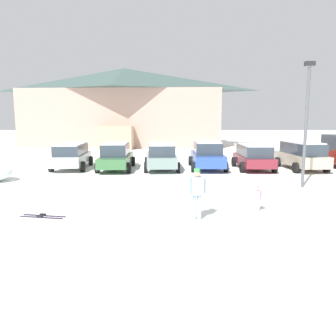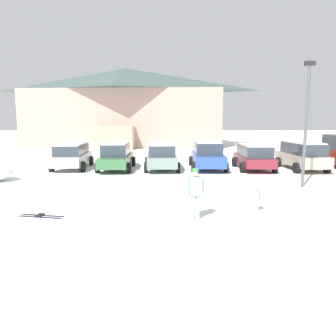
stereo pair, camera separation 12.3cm
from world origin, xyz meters
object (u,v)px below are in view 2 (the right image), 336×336
at_px(ski_lodge, 126,107).
at_px(parked_silver_wagon, 72,155).
at_px(skier_child_in_pink_snowsuit, 256,197).
at_px(lamp_post, 306,118).
at_px(parked_maroon_van, 254,156).
at_px(parked_grey_wagon, 161,155).
at_px(parked_beige_suv, 302,155).
at_px(skier_adult_in_blue_parka, 195,191).
at_px(parked_green_coupe, 116,156).
at_px(parked_blue_hatchback, 207,155).
at_px(pair_of_skis, 41,216).

distance_m(ski_lodge, parked_silver_wagon, 19.09).
relative_size(skier_child_in_pink_snowsuit, lamp_post, 0.15).
bearing_deg(parked_maroon_van, parked_grey_wagon, 179.45).
bearing_deg(ski_lodge, parked_beige_suv, -54.49).
relative_size(skier_child_in_pink_snowsuit, skier_adult_in_blue_parka, 0.53).
height_order(skier_adult_in_blue_parka, lamp_post, lamp_post).
bearing_deg(lamp_post, ski_lodge, 115.36).
bearing_deg(parked_green_coupe, ski_lodge, 95.70).
relative_size(parked_grey_wagon, lamp_post, 0.78).
xyz_separation_m(parked_green_coupe, parked_blue_hatchback, (5.80, 0.32, 0.03)).
relative_size(parked_silver_wagon, parked_grey_wagon, 0.99).
relative_size(parked_beige_suv, skier_child_in_pink_snowsuit, 4.90).
bearing_deg(skier_adult_in_blue_parka, parked_maroon_van, 66.60).
height_order(parked_grey_wagon, lamp_post, lamp_post).
xyz_separation_m(parked_maroon_van, skier_child_in_pink_snowsuit, (-2.28, -9.42, -0.36)).
bearing_deg(lamp_post, parked_green_coupe, 151.11).
xyz_separation_m(skier_adult_in_blue_parka, pair_of_skis, (-5.09, 0.29, -0.92)).
distance_m(skier_adult_in_blue_parka, lamp_post, 7.76).
distance_m(parked_blue_hatchback, parked_maroon_van, 2.91).
bearing_deg(pair_of_skis, skier_child_in_pink_snowsuit, 5.21).
relative_size(ski_lodge, parked_grey_wagon, 5.14).
relative_size(skier_child_in_pink_snowsuit, pair_of_skis, 0.58).
xyz_separation_m(skier_child_in_pink_snowsuit, lamp_post, (3.24, 4.07, 2.72)).
distance_m(parked_green_coupe, parked_blue_hatchback, 5.81).
distance_m(parked_green_coupe, parked_beige_suv, 11.72).
distance_m(parked_blue_hatchback, pair_of_skis, 12.39).
relative_size(parked_grey_wagon, skier_adult_in_blue_parka, 2.68).
relative_size(parked_beige_suv, lamp_post, 0.76).
relative_size(parked_blue_hatchback, skier_child_in_pink_snowsuit, 5.26).
bearing_deg(lamp_post, parked_grey_wagon, 141.58).
distance_m(parked_maroon_van, pair_of_skis, 13.94).
height_order(ski_lodge, parked_grey_wagon, ski_lodge).
xyz_separation_m(parked_silver_wagon, parked_grey_wagon, (5.76, -0.29, 0.02)).
bearing_deg(parked_maroon_van, pair_of_skis, -133.54).
height_order(parked_silver_wagon, skier_child_in_pink_snowsuit, parked_silver_wagon).
height_order(parked_blue_hatchback, pair_of_skis, parked_blue_hatchback).
relative_size(ski_lodge, lamp_post, 3.99).
relative_size(parked_grey_wagon, parked_blue_hatchback, 0.95).
distance_m(parked_beige_suv, skier_child_in_pink_snowsuit, 10.78).
bearing_deg(lamp_post, parked_silver_wagon, 155.64).
bearing_deg(skier_child_in_pink_snowsuit, parked_green_coupe, 124.31).
xyz_separation_m(parked_green_coupe, skier_child_in_pink_snowsuit, (6.42, -9.40, -0.35)).
height_order(parked_grey_wagon, pair_of_skis, parked_grey_wagon).
relative_size(parked_green_coupe, parked_grey_wagon, 1.06).
bearing_deg(parked_grey_wagon, parked_green_coupe, -178.54).
relative_size(parked_grey_wagon, pair_of_skis, 2.90).
distance_m(parked_blue_hatchback, skier_adult_in_blue_parka, 10.80).
height_order(parked_maroon_van, lamp_post, lamp_post).
bearing_deg(ski_lodge, parked_grey_wagon, -75.95).
bearing_deg(parked_maroon_van, skier_child_in_pink_snowsuit, -103.59).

